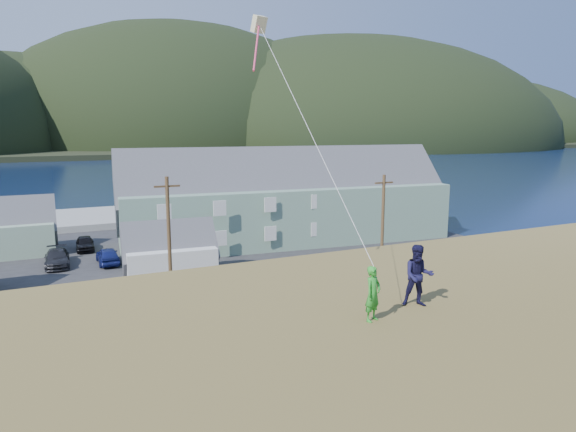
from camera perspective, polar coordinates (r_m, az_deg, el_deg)
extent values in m
plane|color=#0A1638|center=(33.01, -13.33, -12.10)|extent=(900.00, 900.00, 0.00)
cube|color=#4C3D19|center=(31.18, -12.54, -13.32)|extent=(110.00, 8.00, 0.10)
cube|color=#28282B|center=(48.99, -17.53, -4.94)|extent=(72.00, 36.00, 0.12)
cube|color=gray|center=(71.06, -24.92, -0.56)|extent=(26.00, 14.00, 0.90)
cube|color=black|center=(360.30, -24.51, 7.24)|extent=(900.00, 320.00, 2.00)
ellipsoid|color=black|center=(330.54, -27.91, 6.99)|extent=(200.00, 180.00, 100.00)
ellipsoid|color=black|center=(329.13, -12.02, 7.91)|extent=(230.00, 207.00, 142.60)
ellipsoid|color=black|center=(353.18, 6.59, 8.18)|extent=(280.00, 252.00, 134.40)
ellipsoid|color=black|center=(450.19, 17.75, 8.14)|extent=(240.00, 216.00, 100.80)
cube|color=slate|center=(55.03, -0.19, 0.32)|extent=(35.09, 13.08, 5.88)
cube|color=#47474C|center=(54.46, -0.19, 5.00)|extent=(35.57, 12.90, 9.57)
cube|color=silver|center=(42.38, -12.96, -5.03)|extent=(7.18, 5.40, 2.72)
cube|color=#47474C|center=(41.91, -13.07, -2.33)|extent=(7.67, 5.40, 4.83)
cylinder|color=#47331E|center=(33.15, -13.03, -3.54)|extent=(0.24, 0.24, 9.08)
cylinder|color=#47331E|center=(39.77, 10.44, -1.61)|extent=(0.24, 0.24, 8.55)
imported|color=black|center=(49.52, -24.27, -4.28)|extent=(2.15, 5.01, 1.44)
imported|color=black|center=(54.70, -21.63, -2.83)|extent=(1.82, 4.17, 1.40)
imported|color=navy|center=(48.62, -19.39, -4.18)|extent=(1.81, 4.39, 1.49)
imported|color=#B2B2B2|center=(56.15, -27.65, -3.00)|extent=(2.40, 4.76, 1.33)
imported|color=#2D5472|center=(55.50, -14.82, -2.32)|extent=(1.58, 4.12, 1.34)
imported|color=green|center=(13.66, 9.42, -8.52)|extent=(0.63, 0.53, 1.47)
imported|color=#151336|center=(14.96, 14.28, -6.45)|extent=(1.07, 1.00, 1.77)
cube|color=beige|center=(18.46, -3.24, 20.49)|extent=(0.55, 0.53, 0.60)
cylinder|color=#E63C64|center=(16.95, -3.52, 18.36)|extent=(0.06, 0.06, 3.31)
cylinder|color=white|center=(15.46, 2.32, 9.61)|extent=(0.02, 0.02, 9.32)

